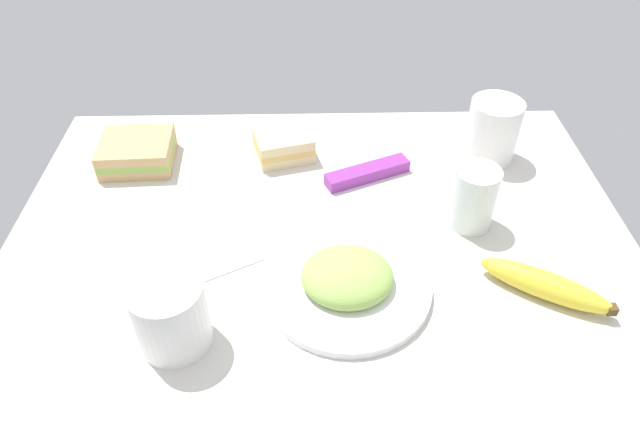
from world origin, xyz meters
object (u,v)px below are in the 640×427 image
Objects in this scene: sandwich_side at (137,152)px; snack_bar at (367,173)px; plate_of_food at (347,281)px; glass_of_milk at (473,201)px; coffee_mug_milky at (170,314)px; coffee_mug_black at (493,130)px; sandwich_main at (283,144)px; banana at (546,285)px; paper_napkin at (195,244)px.

sandwich_side is 38.09cm from snack_bar.
glass_of_milk is at bearing -145.92° from plate_of_food.
coffee_mug_milky is 1.12× the size of glass_of_milk.
plate_of_food is at bearing 48.98° from coffee_mug_black.
coffee_mug_black is 21.98cm from snack_bar.
banana is at bearing 136.92° from sandwich_main.
plate_of_food is 24.28cm from snack_bar.
snack_bar is 29.78cm from paper_napkin.
sandwich_main is at bearing -1.98° from coffee_mug_black.
banana is 1.15× the size of snack_bar.
banana is at bearing 152.58° from sandwich_side.
coffee_mug_black is 18.07cm from glass_of_milk.
glass_of_milk is at bearing -153.11° from coffee_mug_milky.
paper_napkin is (-12.05, 19.96, -2.05)cm from sandwich_side.
glass_of_milk reaches higher than coffee_mug_milky.
glass_of_milk is (-18.70, -12.65, 2.56)cm from plate_of_food.
coffee_mug_black reaches higher than banana.
plate_of_food is 2.31× the size of glass_of_milk.
snack_bar is at bearing -50.85° from banana.
coffee_mug_milky is at bearing 26.89° from glass_of_milk.
banana reaches higher than paper_napkin.
glass_of_milk is at bearing 118.15° from snack_bar.
sandwich_side is (12.11, -36.22, -2.57)cm from coffee_mug_milky.
coffee_mug_black is 0.66× the size of banana.
plate_of_food is 2.05× the size of coffee_mug_black.
sandwich_main is at bearing -175.82° from sandwich_side.
sandwich_main is 32.98cm from glass_of_milk.
coffee_mug_milky is (20.95, 7.46, 3.23)cm from plate_of_food.
plate_of_food is 1.48× the size of paper_napkin.
sandwich_main reaches higher than banana.
sandwich_main is (34.48, -1.19, -3.12)cm from coffee_mug_black.
coffee_mug_black is 0.75× the size of snack_bar.
glass_of_milk is at bearing -64.97° from banana.
coffee_mug_milky is (46.47, 36.79, -0.55)cm from coffee_mug_black.
coffee_mug_milky is at bearing 19.59° from plate_of_food.
coffee_mug_black is at bearing -141.63° from coffee_mug_milky.
sandwich_side is at bearing -27.42° from banana.
plate_of_food is at bearing 34.08° from glass_of_milk.
sandwich_side is at bearing -30.76° from snack_bar.
glass_of_milk reaches higher than banana.
snack_bar is (-25.64, -31.27, -3.77)cm from coffee_mug_milky.
plate_of_food is at bearing 55.57° from snack_bar.
sandwich_main is 15.26cm from snack_bar.
sandwich_main is at bearing -73.65° from plate_of_food.
plate_of_food is 25.35cm from banana.
sandwich_main is 1.14× the size of glass_of_milk.
sandwich_main is 0.73× the size of paper_napkin.
plate_of_food is at bearing -3.42° from banana.
sandwich_side is at bearing -41.03° from plate_of_food.
coffee_mug_black reaches higher than sandwich_side.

